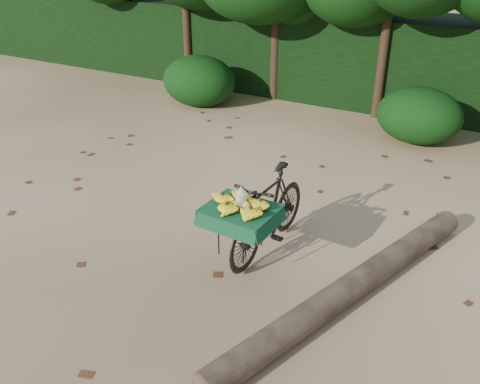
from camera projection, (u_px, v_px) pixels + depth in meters
The scene contains 7 objects.
ground at pixel (211, 235), 6.22m from camera, with size 80.00×80.00×0.00m, color tan.
vendor_bicycle at pixel (268, 212), 5.70m from camera, with size 0.74×1.74×1.00m.
fallen_log at pixel (352, 286), 5.10m from camera, with size 0.28×0.28×3.83m, color brown.
hedge_backdrop at pixel (370, 59), 10.67m from camera, with size 26.00×1.80×1.80m, color black.
tree_row at pixel (332, 6), 9.83m from camera, with size 14.50×2.00×4.00m, color black, non-canonical shape.
bush_clumps at pixel (362, 109), 9.11m from camera, with size 8.80×1.70×0.90m, color black, non-canonical shape.
leaf_litter at pixel (237, 211), 6.72m from camera, with size 7.00×7.30×0.01m, color #4A2913, non-canonical shape.
Camera 1 is at (2.90, -4.42, 3.33)m, focal length 38.00 mm.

